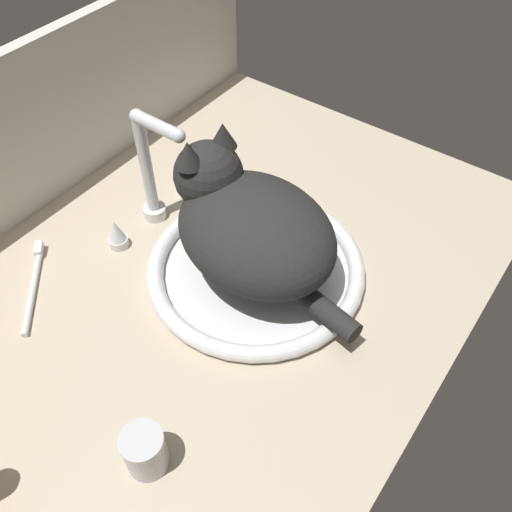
# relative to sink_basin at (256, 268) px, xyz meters

# --- Properties ---
(countertop) EXTENTS (1.01, 0.72, 0.03)m
(countertop) POSITION_rel_sink_basin_xyz_m (-0.04, 0.04, -0.03)
(countertop) COLOR #B7A88E
(countertop) RESTS_ON ground
(backsplash_wall) EXTENTS (1.01, 0.02, 0.31)m
(backsplash_wall) POSITION_rel_sink_basin_xyz_m (-0.04, 0.41, 0.11)
(backsplash_wall) COLOR beige
(backsplash_wall) RESTS_ON ground
(sink_basin) EXTENTS (0.35, 0.35, 0.03)m
(sink_basin) POSITION_rel_sink_basin_xyz_m (0.00, 0.00, 0.00)
(sink_basin) COLOR white
(sink_basin) RESTS_ON countertop
(faucet) EXTENTS (0.21, 0.11, 0.22)m
(faucet) POSITION_rel_sink_basin_xyz_m (-0.00, 0.21, 0.07)
(faucet) COLOR silver
(faucet) RESTS_ON countertop
(cat) EXTENTS (0.25, 0.36, 0.19)m
(cat) POSITION_rel_sink_basin_xyz_m (0.00, 0.02, 0.09)
(cat) COLOR black
(cat) RESTS_ON sink_basin
(metal_jar) EXTENTS (0.05, 0.05, 0.07)m
(metal_jar) POSITION_rel_sink_basin_xyz_m (-0.32, -0.07, 0.02)
(metal_jar) COLOR #B2B5BA
(metal_jar) RESTS_ON countertop
(toothbrush) EXTENTS (0.14, 0.13, 0.02)m
(toothbrush) POSITION_rel_sink_basin_xyz_m (-0.23, 0.26, -0.01)
(toothbrush) COLOR silver
(toothbrush) RESTS_ON countertop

